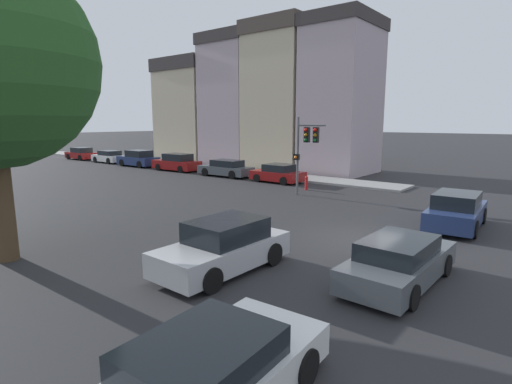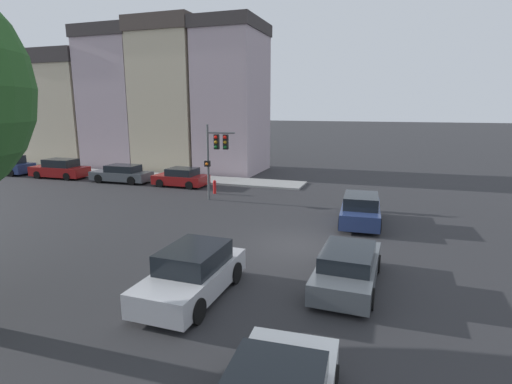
{
  "view_description": "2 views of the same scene",
  "coord_description": "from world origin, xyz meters",
  "views": [
    {
      "loc": [
        -13.87,
        -5.93,
        4.44
      ],
      "look_at": [
        0.11,
        5.21,
        1.27
      ],
      "focal_mm": 28.0,
      "sensor_mm": 36.0,
      "label": 1
    },
    {
      "loc": [
        -15.74,
        -3.56,
        5.76
      ],
      "look_at": [
        2.3,
        2.55,
        1.68
      ],
      "focal_mm": 28.0,
      "sensor_mm": 36.0,
      "label": 2
    }
  ],
  "objects": [
    {
      "name": "parked_car_0",
      "position": [
        9.97,
        10.98,
        0.63
      ],
      "size": [
        2.08,
        3.91,
        1.34
      ],
      "rotation": [
        0.0,
        0.0,
        1.56
      ],
      "color": "maroon",
      "rests_on": "ground_plane"
    },
    {
      "name": "parked_car_4",
      "position": [
        9.99,
        33.43,
        0.64
      ],
      "size": [
        1.92,
        4.18,
        1.32
      ],
      "rotation": [
        0.0,
        0.0,
        1.57
      ],
      "color": "silver",
      "rests_on": "ground_plane"
    },
    {
      "name": "crossing_car_0",
      "position": [
        -3.21,
        -2.49,
        0.63
      ],
      "size": [
        4.56,
        1.99,
        1.32
      ],
      "rotation": [
        0.0,
        0.0,
        -0.03
      ],
      "color": "#4C5156",
      "rests_on": "ground_plane"
    },
    {
      "name": "ground_plane",
      "position": [
        0.0,
        0.0,
        0.0
      ],
      "size": [
        300.0,
        300.0,
        0.0
      ],
      "primitive_type": "plane",
      "color": "#28282B"
    },
    {
      "name": "parked_car_3",
      "position": [
        9.81,
        27.9,
        0.76
      ],
      "size": [
        2.13,
        4.56,
        1.62
      ],
      "rotation": [
        0.0,
        0.0,
        1.6
      ],
      "color": "navy",
      "rests_on": "ground_plane"
    },
    {
      "name": "crossing_car_1",
      "position": [
        -5.5,
        1.97,
        0.73
      ],
      "size": [
        4.36,
        2.03,
        1.55
      ],
      "rotation": [
        0.0,
        0.0,
        3.13
      ],
      "color": "#B7B7BC",
      "rests_on": "ground_plane"
    },
    {
      "name": "parked_car_5",
      "position": [
        9.99,
        39.36,
        0.67
      ],
      "size": [
        1.99,
        4.21,
        1.42
      ],
      "rotation": [
        0.0,
        0.0,
        1.6
      ],
      "color": "maroon",
      "rests_on": "ground_plane"
    },
    {
      "name": "parked_car_2",
      "position": [
        9.87,
        22.17,
        0.73
      ],
      "size": [
        2.09,
        4.77,
        1.56
      ],
      "rotation": [
        0.0,
        0.0,
        1.61
      ],
      "color": "maroon",
      "rests_on": "ground_plane"
    },
    {
      "name": "crossing_car_3",
      "position": [
        4.21,
        -2.33,
        0.72
      ],
      "size": [
        4.49,
        2.14,
        1.52
      ],
      "rotation": [
        0.0,
        0.0,
        0.06
      ],
      "color": "navy",
      "rests_on": "ground_plane"
    },
    {
      "name": "sidewalk_strip",
      "position": [
        12.63,
        32.38,
        0.07
      ],
      "size": [
        2.85,
        60.0,
        0.13
      ],
      "color": "gray",
      "rests_on": "ground_plane"
    },
    {
      "name": "rowhouse_backdrop",
      "position": [
        17.73,
        18.98,
        6.31
      ],
      "size": [
        7.34,
        24.21,
        13.25
      ],
      "color": "#B29EA8",
      "rests_on": "ground_plane"
    },
    {
      "name": "traffic_signal",
      "position": [
        6.65,
        6.59,
        3.21
      ],
      "size": [
        0.78,
        1.85,
        4.7
      ],
      "rotation": [
        0.0,
        0.0,
        3.32
      ],
      "color": "#515456",
      "rests_on": "ground_plane"
    },
    {
      "name": "crossing_car_2",
      "position": [
        -10.0,
        -1.93,
        0.62
      ],
      "size": [
        4.47,
        2.21,
        1.27
      ],
      "rotation": [
        0.0,
        0.0,
        0.05
      ],
      "color": "silver",
      "rests_on": "ground_plane"
    },
    {
      "name": "parked_car_1",
      "position": [
        9.84,
        16.1,
        0.65
      ],
      "size": [
        1.99,
        4.74,
        1.36
      ],
      "rotation": [
        0.0,
        0.0,
        1.6
      ],
      "color": "#4C5156",
      "rests_on": "ground_plane"
    },
    {
      "name": "fire_hydrant",
      "position": [
        8.37,
        7.56,
        0.49
      ],
      "size": [
        0.22,
        0.22,
        0.92
      ],
      "color": "red",
      "rests_on": "ground_plane"
    }
  ]
}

